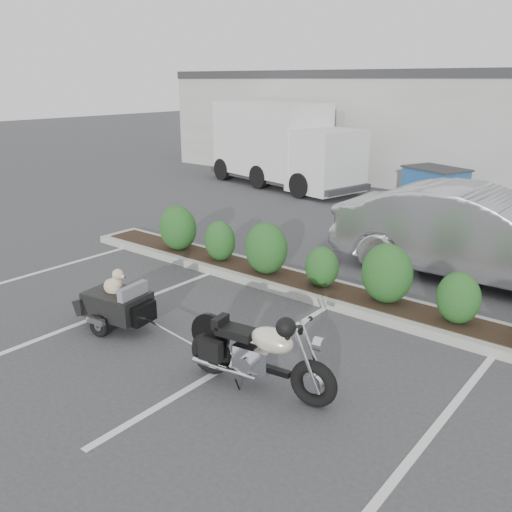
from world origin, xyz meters
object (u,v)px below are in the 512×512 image
Objects in this scene: pet_trailer at (117,303)px; sedan at (476,234)px; motorcycle at (258,355)px; delivery_truck at (284,147)px; dumpster at (435,187)px.

sedan is (3.52, 5.66, 0.46)m from pet_trailer.
motorcycle is 5.74m from sedan.
pet_trailer is at bearing -53.94° from delivery_truck.
delivery_truck is (-8.48, 5.47, 0.52)m from sedan.
delivery_truck is (-4.96, 11.12, 0.98)m from pet_trailer.
pet_trailer is 0.25× the size of delivery_truck.
sedan is 10.10m from delivery_truck.
dumpster is at bearing 14.38° from delivery_truck.
dumpster is (-2.26, 11.37, 0.12)m from motorcycle.
motorcycle is at bearing -57.11° from dumpster.
delivery_truck is (-7.75, 11.14, 0.92)m from motorcycle.
pet_trailer is 0.79× the size of dumpster.
delivery_truck reaches higher than motorcycle.
motorcycle is 0.98× the size of dumpster.
motorcycle is 11.59m from dumpster.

